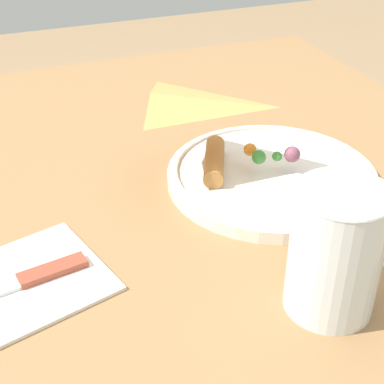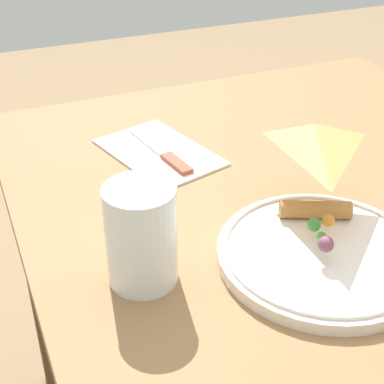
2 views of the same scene
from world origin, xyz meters
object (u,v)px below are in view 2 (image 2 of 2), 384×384
object	(u,v)px
napkin_folded	(159,152)
dining_table	(307,250)
butter_knife	(162,152)
plate_pizza	(322,251)
milk_glass	(142,239)

from	to	relation	value
napkin_folded	dining_table	bearing A→B (deg)	-139.53
napkin_folded	butter_knife	size ratio (longest dim) A/B	1.27
plate_pizza	milk_glass	world-z (taller)	milk_glass
napkin_folded	butter_knife	world-z (taller)	butter_knife
dining_table	milk_glass	bearing A→B (deg)	106.27
milk_glass	butter_knife	bearing A→B (deg)	-24.33
plate_pizza	milk_glass	size ratio (longest dim) A/B	2.07
dining_table	plate_pizza	size ratio (longest dim) A/B	3.59
dining_table	butter_knife	world-z (taller)	butter_knife
napkin_folded	butter_knife	xyz separation A→B (m)	(-0.01, -0.00, 0.00)
plate_pizza	napkin_folded	bearing A→B (deg)	14.80
dining_table	plate_pizza	world-z (taller)	plate_pizza
plate_pizza	butter_knife	xyz separation A→B (m)	(0.33, 0.09, -0.01)
milk_glass	napkin_folded	distance (m)	0.32
plate_pizza	butter_knife	bearing A→B (deg)	14.93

